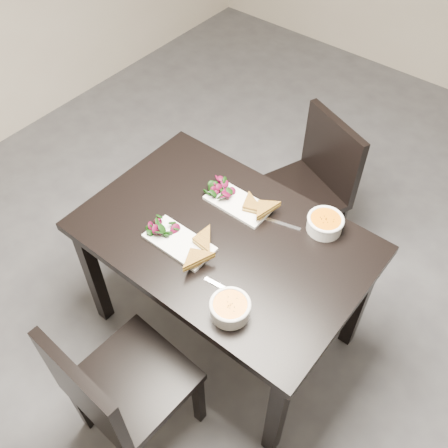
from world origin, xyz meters
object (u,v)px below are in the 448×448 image
Objects in this scene: table at (224,250)px; plate_near at (179,243)px; soup_bowl_far at (325,223)px; chair_near at (116,389)px; chair_far at (310,183)px; soup_bowl_near at (230,308)px; plate_far at (238,204)px.

table is 4.12× the size of plate_near.
chair_near is at bearing -106.31° from soup_bowl_far.
plate_near is at bearing -133.74° from soup_bowl_far.
chair_far is 5.56× the size of soup_bowl_near.
plate_near is (-0.11, -0.89, 0.27)m from chair_far.
plate_far is (0.05, 0.33, -0.00)m from plate_near.
plate_near reaches higher than table.
soup_bowl_near is (0.23, 0.41, 0.30)m from chair_near.
soup_bowl_near is (0.25, -0.28, 0.14)m from table.
chair_far is at bearing 104.03° from soup_bowl_near.
plate_far is (-0.06, 0.17, 0.11)m from table.
plate_far is 1.86× the size of soup_bowl_far.
chair_near reaches higher than table.
plate_far is at bearing 98.28° from chair_near.
chair_near reaches higher than plate_far.
plate_near is 0.61m from soup_bowl_far.
chair_far is at bearing 84.16° from plate_far.
soup_bowl_near is 0.53× the size of plate_far.
soup_bowl_far is at bearing 84.43° from soup_bowl_near.
chair_far is at bearing 82.91° from plate_near.
soup_bowl_near is at bearing 63.62° from chair_near.
chair_near is 0.62m from plate_near.
soup_bowl_near is at bearing -54.14° from chair_far.
plate_far is (-0.31, 0.45, -0.03)m from soup_bowl_near.
chair_near is 2.92× the size of plate_near.
chair_near is 5.50× the size of soup_bowl_far.
chair_far reaches higher than soup_bowl_far.
chair_far is at bearing 90.22° from table.
soup_bowl_far reaches higher than plate_far.
table is at bearing 132.10° from soup_bowl_near.
plate_near is 0.39m from soup_bowl_near.
table is 0.76m from chair_far.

